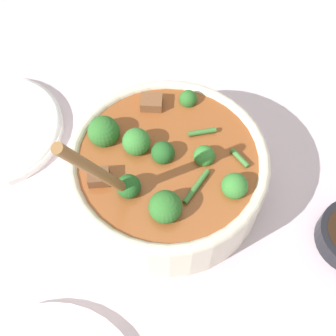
# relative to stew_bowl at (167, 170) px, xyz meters

# --- Properties ---
(ground_plane) EXTENTS (4.00, 4.00, 0.00)m
(ground_plane) POSITION_rel_stew_bowl_xyz_m (0.00, 0.00, -0.05)
(ground_plane) COLOR silver
(stew_bowl) EXTENTS (0.27, 0.27, 0.25)m
(stew_bowl) POSITION_rel_stew_bowl_xyz_m (0.00, 0.00, 0.00)
(stew_bowl) COLOR beige
(stew_bowl) RESTS_ON ground_plane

